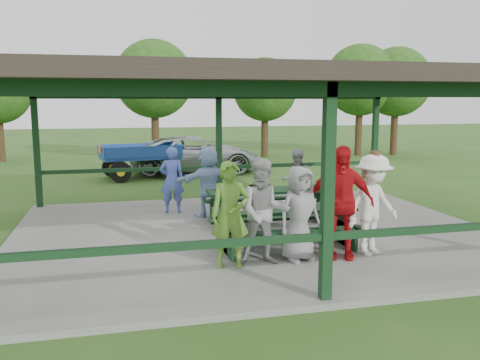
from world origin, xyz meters
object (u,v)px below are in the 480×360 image
object	(u,v)px
spectator_lblue	(208,181)
contestant_white_fedora	(373,205)
pickup_truck	(195,154)
contestant_grey_mid	(300,214)
contestant_green	(230,215)
contestant_grey_left	(264,212)
picnic_table_near	(284,222)
farm_trailer	(141,160)
picnic_table_far	(268,201)
spectator_grey	(296,180)
contestant_red	(340,202)
spectator_blue	(172,180)

from	to	relation	value
spectator_lblue	contestant_white_fedora	bearing A→B (deg)	102.82
contestant_white_fedora	pickup_truck	bearing A→B (deg)	77.58
contestant_grey_mid	pickup_truck	bearing A→B (deg)	76.22
contestant_green	contestant_grey_mid	distance (m)	1.25
contestant_grey_left	picnic_table_near	bearing A→B (deg)	63.16
pickup_truck	farm_trailer	distance (m)	2.42
picnic_table_near	contestant_grey_mid	bearing A→B (deg)	-90.97
picnic_table_near	picnic_table_far	world-z (taller)	same
picnic_table_near	spectator_grey	distance (m)	3.27
contestant_grey_left	spectator_lblue	xyz separation A→B (m)	(-0.28, 3.82, -0.06)
spectator_grey	contestant_red	bearing A→B (deg)	89.58
picnic_table_far	spectator_grey	xyz separation A→B (m)	(1.04, 0.99, 0.30)
pickup_truck	contestant_red	bearing A→B (deg)	-174.62
spectator_lblue	farm_trailer	size ratio (longest dim) A/B	0.44
contestant_grey_mid	contestant_white_fedora	world-z (taller)	contestant_white_fedora
contestant_white_fedora	farm_trailer	xyz separation A→B (m)	(-3.60, 10.88, -0.35)
contestant_grey_left	farm_trailer	size ratio (longest dim) A/B	0.46
spectator_lblue	pickup_truck	size ratio (longest dim) A/B	0.32
contestant_grey_mid	farm_trailer	xyz separation A→B (m)	(-2.21, 10.91, -0.26)
spectator_blue	contestant_grey_mid	bearing A→B (deg)	117.29
picnic_table_near	spectator_grey	size ratio (longest dim) A/B	1.72
contestant_green	contestant_grey_mid	bearing A→B (deg)	12.36
picnic_table_far	contestant_red	xyz separation A→B (m)	(0.46, -2.88, 0.52)
contestant_white_fedora	spectator_grey	bearing A→B (deg)	71.94
contestant_red	spectator_grey	world-z (taller)	contestant_red
contestant_white_fedora	spectator_lblue	xyz separation A→B (m)	(-2.32, 3.75, -0.07)
picnic_table_near	spectator_grey	bearing A→B (deg)	66.43
contestant_grey_left	contestant_white_fedora	size ratio (longest dim) A/B	0.96
contestant_grey_left	contestant_white_fedora	bearing A→B (deg)	11.51
picnic_table_far	spectator_lblue	distance (m)	1.56
picnic_table_near	contestant_white_fedora	world-z (taller)	contestant_white_fedora
picnic_table_far	contestant_grey_mid	world-z (taller)	contestant_grey_mid
spectator_lblue	pickup_truck	distance (m)	8.21
spectator_grey	farm_trailer	size ratio (longest dim) A/B	0.40
picnic_table_far	pickup_truck	xyz separation A→B (m)	(-0.30, 9.07, 0.15)
contestant_green	spectator_lblue	xyz separation A→B (m)	(0.31, 3.85, -0.05)
contestant_white_fedora	picnic_table_far	bearing A→B (deg)	92.18
contestant_grey_mid	contestant_green	bearing A→B (deg)	169.45
contestant_red	spectator_lblue	world-z (taller)	contestant_red
contestant_red	spectator_grey	distance (m)	3.91
contestant_grey_mid	contestant_white_fedora	bearing A→B (deg)	-12.81
picnic_table_far	spectator_lblue	size ratio (longest dim) A/B	1.62
picnic_table_far	contestant_white_fedora	bearing A→B (deg)	-68.64
picnic_table_far	contestant_white_fedora	world-z (taller)	contestant_white_fedora
picnic_table_far	pickup_truck	bearing A→B (deg)	91.90
contestant_grey_left	contestant_grey_mid	size ratio (longest dim) A/B	1.09
farm_trailer	contestant_green	bearing A→B (deg)	-95.94
picnic_table_far	contestant_grey_mid	distance (m)	2.90
contestant_white_fedora	farm_trailer	size ratio (longest dim) A/B	0.48
picnic_table_near	spectator_blue	distance (m)	3.90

